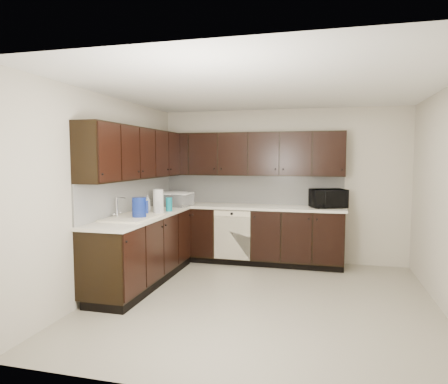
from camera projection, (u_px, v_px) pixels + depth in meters
The scene contains 19 objects.
floor at pixel (262, 301), 4.77m from camera, with size 4.00×4.00×0.00m, color gray.
ceiling at pixel (264, 88), 4.56m from camera, with size 4.00×4.00×0.00m, color white.
wall_back at pixel (281, 186), 6.59m from camera, with size 4.00×0.02×2.50m, color #BAB29F.
wall_left at pixel (110, 193), 5.16m from camera, with size 0.02×4.00×2.50m, color #BAB29F.
wall_front at pixel (218, 225), 2.73m from camera, with size 4.00×0.02×2.50m, color #BAB29F.
lower_cabinets at pixel (208, 243), 6.05m from camera, with size 3.00×2.80×0.90m.
countertop at pixel (208, 210), 6.01m from camera, with size 3.03×2.83×0.04m.
backsplash at pixel (199, 192), 6.24m from camera, with size 3.00×2.80×0.48m.
upper_cabinets at pixel (203, 154), 6.05m from camera, with size 3.00×2.80×0.70m.
dishwasher at pixel (232, 232), 6.26m from camera, with size 0.58×0.04×0.78m.
sink at pixel (132, 223), 5.10m from camera, with size 0.54×0.82×0.42m.
microwave at pixel (328, 198), 6.17m from camera, with size 0.52×0.35×0.29m, color black.
soap_bottle_a at pixel (159, 208), 5.41m from camera, with size 0.08×0.08×0.18m, color gray.
soap_bottle_b at pixel (148, 203), 5.83m from camera, with size 0.09×0.09×0.23m, color gray.
toaster_oven at pixel (176, 197), 6.77m from camera, with size 0.32×0.24×0.20m, color silver.
storage_bin at pixel (174, 200), 6.39m from camera, with size 0.52×0.38×0.20m, color silver.
blue_pitcher at pixel (139, 208), 5.06m from camera, with size 0.18×0.18×0.27m, color #112B9C.
teal_tumbler at pixel (169, 204), 5.76m from camera, with size 0.09×0.09×0.20m, color #0C7384.
paper_towel_roll at pixel (158, 201), 5.63m from camera, with size 0.15×0.15×0.32m, color silver.
Camera 1 is at (0.70, -4.61, 1.71)m, focal length 32.00 mm.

